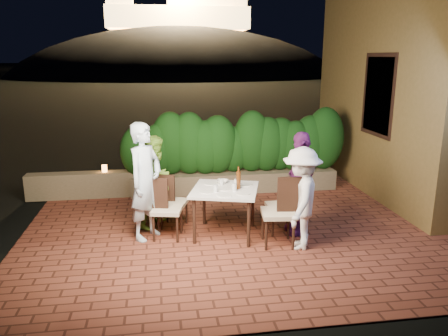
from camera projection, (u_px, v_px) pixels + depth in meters
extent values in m
plane|color=black|center=(247.00, 235.00, 6.86)|extent=(400.00, 400.00, 0.00)
cube|color=brown|center=(241.00, 226.00, 7.36)|extent=(7.00, 6.00, 0.15)
cube|color=olive|center=(406.00, 67.00, 8.67)|extent=(1.60, 5.00, 5.00)
cube|color=black|center=(380.00, 95.00, 8.21)|extent=(0.08, 1.00, 1.40)
cube|color=black|center=(379.00, 95.00, 8.21)|extent=(0.06, 1.15, 1.55)
cube|color=#76684B|center=(235.00, 181.00, 9.04)|extent=(4.20, 0.55, 0.40)
cube|color=#76684B|center=(85.00, 185.00, 8.59)|extent=(2.20, 0.30, 0.50)
ellipsoid|color=black|center=(180.00, 102.00, 65.62)|extent=(52.00, 40.00, 22.00)
cylinder|color=white|center=(207.00, 192.00, 6.49)|extent=(0.23, 0.23, 0.01)
cylinder|color=white|center=(211.00, 183.00, 6.91)|extent=(0.24, 0.24, 0.01)
cylinder|color=white|center=(243.00, 194.00, 6.39)|extent=(0.21, 0.21, 0.01)
cylinder|color=white|center=(245.00, 185.00, 6.84)|extent=(0.23, 0.23, 0.01)
cylinder|color=white|center=(224.00, 189.00, 6.63)|extent=(0.24, 0.24, 0.01)
cylinder|color=white|center=(224.00, 195.00, 6.32)|extent=(0.21, 0.21, 0.01)
cylinder|color=silver|center=(216.00, 188.00, 6.48)|extent=(0.06, 0.06, 0.11)
cylinder|color=silver|center=(222.00, 182.00, 6.82)|extent=(0.06, 0.06, 0.10)
cylinder|color=silver|center=(234.00, 187.00, 6.52)|extent=(0.07, 0.07, 0.12)
cylinder|color=silver|center=(236.00, 183.00, 6.79)|extent=(0.06, 0.06, 0.11)
imported|color=white|center=(222.00, 181.00, 6.96)|extent=(0.24, 0.24, 0.05)
imported|color=silver|center=(145.00, 181.00, 6.53)|extent=(0.73, 0.78, 1.78)
imported|color=#7FB739|center=(156.00, 181.00, 7.05)|extent=(0.86, 0.92, 1.50)
imported|color=white|center=(301.00, 198.00, 6.21)|extent=(0.91, 1.11, 1.49)
imported|color=#6C256F|center=(300.00, 183.00, 6.74)|extent=(0.40, 0.95, 1.62)
cylinder|color=orange|center=(104.00, 169.00, 8.57)|extent=(0.10, 0.10, 0.14)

